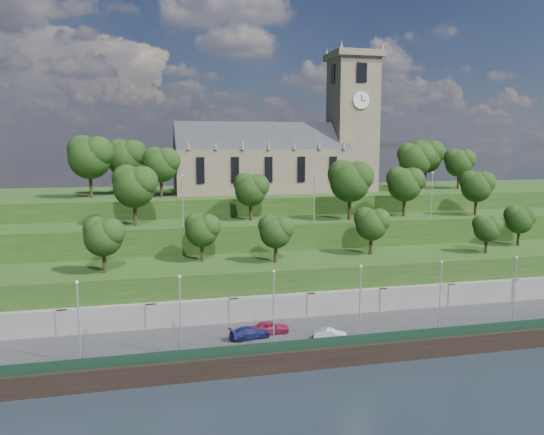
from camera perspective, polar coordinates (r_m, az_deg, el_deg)
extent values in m
plane|color=black|center=(61.88, 12.01, -14.96)|extent=(320.00, 320.00, 0.00)
cube|color=#2D2D30|center=(66.60, 9.79, -12.31)|extent=(160.00, 12.00, 2.00)
cube|color=black|center=(61.42, 12.06, -14.03)|extent=(160.00, 0.50, 2.20)
cube|color=#163222|center=(61.43, 11.84, -12.52)|extent=(160.00, 0.10, 1.20)
cube|color=slate|center=(71.38, 7.92, -9.62)|extent=(160.00, 2.00, 5.00)
cube|color=slate|center=(66.91, -21.64, -11.30)|extent=(1.20, 0.60, 5.00)
cube|color=slate|center=(66.14, -12.88, -11.16)|extent=(1.20, 0.60, 5.00)
cube|color=slate|center=(66.87, -4.13, -10.77)|extent=(1.20, 0.60, 5.00)
cube|color=slate|center=(69.07, 4.22, -10.16)|extent=(1.20, 0.60, 5.00)
cube|color=slate|center=(72.58, 11.88, -9.41)|extent=(1.20, 0.60, 5.00)
cube|color=slate|center=(77.24, 18.69, -8.61)|extent=(1.20, 0.60, 5.00)
cube|color=slate|center=(82.85, 24.63, -7.81)|extent=(1.20, 0.60, 5.00)
cube|color=#203D14|center=(76.36, 6.30, -7.26)|extent=(160.00, 12.00, 8.00)
cube|color=#203D14|center=(86.05, 3.87, -4.14)|extent=(160.00, 10.00, 12.00)
cube|color=#203D14|center=(105.70, 0.53, -1.07)|extent=(160.00, 32.00, 15.00)
cube|color=brown|center=(99.77, -1.15, 5.04)|extent=(32.00, 12.00, 8.00)
cube|color=#27292F|center=(99.66, -1.16, 7.34)|extent=(32.00, 10.18, 10.18)
cone|color=brown|center=(91.70, -9.02, 7.78)|extent=(0.70, 0.70, 1.80)
cone|color=brown|center=(92.17, -6.10, 7.83)|extent=(0.70, 0.70, 1.80)
cone|color=brown|center=(92.87, -3.22, 7.86)|extent=(0.70, 0.70, 1.80)
cone|color=brown|center=(93.80, -0.38, 7.87)|extent=(0.70, 0.70, 1.80)
cone|color=brown|center=(94.94, 2.39, 7.86)|extent=(0.70, 0.70, 1.80)
cone|color=brown|center=(96.31, 5.09, 7.83)|extent=(0.70, 0.70, 1.80)
cone|color=brown|center=(97.87, 7.71, 7.79)|extent=(0.70, 0.70, 1.80)
cube|color=black|center=(91.89, -7.71, 5.06)|extent=(1.40, 0.25, 4.50)
cube|color=black|center=(92.66, -4.00, 5.13)|extent=(1.40, 0.25, 4.50)
cube|color=black|center=(93.81, -0.37, 5.18)|extent=(1.40, 0.25, 4.50)
cube|color=black|center=(95.33, 3.16, 5.21)|extent=(1.40, 0.25, 4.50)
cube|color=black|center=(97.19, 6.57, 5.22)|extent=(1.40, 0.25, 4.50)
cube|color=brown|center=(104.98, 8.63, 9.74)|extent=(8.00, 8.00, 25.00)
cube|color=brown|center=(106.26, 8.78, 16.81)|extent=(9.20, 9.20, 1.20)
cone|color=brown|center=(101.37, 7.48, 17.97)|extent=(0.80, 0.80, 1.60)
cone|color=brown|center=(108.78, 5.92, 17.29)|extent=(0.80, 0.80, 1.60)
cone|color=brown|center=(104.39, 11.79, 17.57)|extent=(0.80, 0.80, 1.60)
cone|color=brown|center=(111.61, 9.98, 16.97)|extent=(0.80, 0.80, 1.60)
cube|color=black|center=(102.00, 9.62, 15.13)|extent=(2.00, 0.25, 3.50)
cube|color=black|center=(109.52, 7.92, 14.65)|extent=(2.00, 0.25, 3.50)
cube|color=black|center=(104.32, 6.59, 15.02)|extent=(0.25, 2.00, 3.50)
cube|color=black|center=(107.32, 10.83, 14.73)|extent=(0.25, 2.00, 3.50)
cylinder|color=white|center=(101.44, 9.57, 12.33)|extent=(3.20, 0.30, 3.20)
cylinder|color=white|center=(106.83, 10.78, 12.07)|extent=(0.30, 3.20, 3.20)
cube|color=black|center=(101.31, 9.61, 12.62)|extent=(0.12, 0.05, 1.10)
cube|color=black|center=(101.43, 9.82, 12.33)|extent=(0.80, 0.05, 0.12)
cylinder|color=black|center=(69.14, -17.59, -4.47)|extent=(0.50, 0.50, 3.04)
sphere|color=black|center=(68.60, -17.69, -2.07)|extent=(4.73, 4.73, 4.73)
sphere|color=black|center=(67.95, -16.95, -1.52)|extent=(3.55, 3.55, 3.55)
sphere|color=black|center=(69.10, -18.37, -1.23)|extent=(3.31, 3.31, 3.31)
cylinder|color=black|center=(73.19, -7.51, -3.57)|extent=(0.49, 0.49, 2.87)
sphere|color=black|center=(72.70, -7.55, -1.43)|extent=(4.46, 4.46, 4.46)
sphere|color=black|center=(72.25, -6.82, -0.93)|extent=(3.34, 3.34, 3.34)
sphere|color=black|center=(73.04, -8.22, -0.69)|extent=(3.12, 3.12, 3.12)
cylinder|color=black|center=(71.87, 0.39, -3.74)|extent=(0.48, 0.48, 2.79)
sphere|color=black|center=(71.38, 0.39, -1.62)|extent=(4.34, 4.34, 4.34)
sphere|color=black|center=(71.07, 1.16, -1.13)|extent=(3.25, 3.25, 3.25)
sphere|color=black|center=(71.60, -0.30, -0.89)|extent=(3.04, 3.04, 3.04)
cylinder|color=black|center=(78.42, 10.60, -2.84)|extent=(0.49, 0.49, 2.96)
sphere|color=black|center=(77.95, 10.65, -0.77)|extent=(4.60, 4.60, 4.60)
sphere|color=black|center=(77.81, 11.42, -0.30)|extent=(3.45, 3.45, 3.45)
sphere|color=black|center=(78.02, 9.96, -0.07)|extent=(3.22, 3.22, 3.22)
cylinder|color=black|center=(84.21, 22.03, -2.74)|extent=(0.47, 0.47, 2.41)
sphere|color=black|center=(83.84, 22.11, -1.18)|extent=(3.74, 3.74, 3.74)
sphere|color=black|center=(83.89, 22.69, -0.82)|extent=(2.81, 2.81, 2.81)
sphere|color=black|center=(83.74, 21.59, -0.64)|extent=(2.62, 2.62, 2.62)
cylinder|color=black|center=(92.46, 24.98, -1.90)|extent=(0.48, 0.48, 2.75)
sphere|color=black|center=(92.08, 25.07, -0.27)|extent=(4.27, 4.27, 4.27)
sphere|color=black|center=(92.21, 25.68, 0.10)|extent=(3.20, 3.20, 3.20)
sphere|color=black|center=(91.94, 24.53, 0.28)|extent=(2.99, 2.99, 2.99)
cylinder|color=black|center=(80.06, -14.52, 0.49)|extent=(0.53, 0.53, 3.87)
sphere|color=black|center=(79.69, -14.61, 3.16)|extent=(6.02, 6.02, 6.02)
sphere|color=black|center=(79.01, -13.77, 3.80)|extent=(4.51, 4.51, 4.51)
sphere|color=black|center=(80.39, -15.38, 4.03)|extent=(4.21, 4.21, 4.21)
cylinder|color=black|center=(83.56, -2.30, 0.80)|extent=(0.50, 0.50, 3.22)
sphere|color=black|center=(83.24, -2.31, 2.93)|extent=(5.01, 5.01, 5.01)
sphere|color=black|center=(82.89, -1.57, 3.43)|extent=(3.76, 3.76, 3.76)
sphere|color=black|center=(83.61, -2.99, 3.63)|extent=(3.51, 3.51, 3.51)
cylinder|color=black|center=(84.94, 8.33, 1.13)|extent=(0.54, 0.54, 4.08)
sphere|color=black|center=(84.58, 8.38, 3.79)|extent=(6.35, 6.35, 6.35)
sphere|color=black|center=(84.41, 9.35, 4.40)|extent=(4.76, 4.76, 4.76)
sphere|color=black|center=(84.84, 7.50, 4.67)|extent=(4.44, 4.44, 4.44)
cylinder|color=black|center=(91.11, 14.02, 1.26)|extent=(0.52, 0.52, 3.56)
sphere|color=black|center=(90.80, 14.09, 3.42)|extent=(5.53, 5.53, 5.53)
sphere|color=black|center=(90.77, 14.89, 3.91)|extent=(4.15, 4.15, 4.15)
sphere|color=black|center=(90.90, 13.37, 4.14)|extent=(3.87, 3.87, 3.87)
cylinder|color=black|center=(95.63, 21.06, 1.18)|extent=(0.51, 0.51, 3.26)
sphere|color=black|center=(95.34, 21.15, 3.07)|extent=(5.08, 5.08, 5.08)
sphere|color=black|center=(95.45, 21.85, 3.50)|extent=(3.81, 3.81, 3.81)
sphere|color=black|center=(95.30, 20.52, 3.71)|extent=(3.56, 3.56, 3.56)
cylinder|color=black|center=(94.12, -18.91, 3.40)|extent=(0.56, 0.56, 4.51)
sphere|color=black|center=(93.92, -19.03, 6.05)|extent=(7.02, 7.02, 7.02)
sphere|color=black|center=(93.08, -18.23, 6.73)|extent=(5.26, 5.26, 5.26)
sphere|color=black|center=(94.90, -19.75, 6.88)|extent=(4.91, 4.91, 4.91)
cylinder|color=black|center=(99.73, -15.37, 3.70)|extent=(0.55, 0.55, 4.28)
sphere|color=black|center=(99.54, -15.45, 6.07)|extent=(6.66, 6.66, 6.66)
sphere|color=black|center=(98.81, -14.71, 6.67)|extent=(4.99, 4.99, 4.99)
sphere|color=black|center=(100.39, -16.13, 6.82)|extent=(4.66, 4.66, 4.66)
cylinder|color=black|center=(91.73, -11.82, 3.29)|extent=(0.52, 0.52, 3.67)
sphere|color=black|center=(91.53, -11.88, 5.50)|extent=(5.71, 5.71, 5.71)
sphere|color=black|center=(90.97, -11.17, 6.05)|extent=(4.28, 4.28, 4.28)
sphere|color=black|center=(92.19, -12.54, 6.21)|extent=(4.00, 4.00, 4.00)
cylinder|color=black|center=(106.33, 15.05, 3.86)|extent=(0.54, 0.54, 3.97)
sphere|color=black|center=(106.15, 15.12, 5.93)|extent=(6.18, 6.18, 6.18)
sphere|color=black|center=(106.18, 15.89, 6.40)|extent=(4.63, 4.63, 4.63)
sphere|color=black|center=(106.30, 14.43, 6.62)|extent=(4.32, 4.32, 4.32)
cylinder|color=black|center=(116.58, 16.14, 4.22)|extent=(0.55, 0.55, 4.27)
sphere|color=black|center=(116.42, 16.21, 6.25)|extent=(6.65, 6.65, 6.65)
sphere|color=black|center=(116.49, 16.97, 6.71)|extent=(4.99, 4.99, 4.99)
sphere|color=black|center=(116.56, 15.53, 6.93)|extent=(4.65, 4.65, 4.65)
cylinder|color=black|center=(113.57, 19.41, 3.80)|extent=(0.52, 0.52, 3.49)
sphere|color=black|center=(113.41, 19.48, 5.50)|extent=(5.44, 5.44, 5.44)
sphere|color=black|center=(113.52, 20.12, 5.89)|extent=(4.08, 4.08, 4.08)
sphere|color=black|center=(113.44, 18.92, 6.08)|extent=(3.81, 3.81, 3.81)
cylinder|color=#B2B2B7|center=(57.19, -20.06, -10.67)|extent=(0.16, 0.16, 8.22)
sphere|color=silver|center=(56.03, -20.27, -6.56)|extent=(0.36, 0.36, 0.36)
cylinder|color=#B2B2B7|center=(56.82, -9.84, -10.42)|extent=(0.16, 0.16, 8.22)
sphere|color=silver|center=(55.65, -9.94, -6.28)|extent=(0.36, 0.36, 0.36)
cylinder|color=#B2B2B7|center=(58.19, 0.19, -9.86)|extent=(0.16, 0.16, 8.22)
sphere|color=silver|center=(57.05, 0.19, -5.81)|extent=(0.36, 0.36, 0.36)
cylinder|color=#B2B2B7|center=(61.19, 9.45, -9.08)|extent=(0.16, 0.16, 8.22)
sphere|color=silver|center=(60.11, 9.54, -5.22)|extent=(0.36, 0.36, 0.36)
cylinder|color=#B2B2B7|center=(65.59, 17.62, -8.19)|extent=(0.16, 0.16, 8.22)
sphere|color=silver|center=(64.58, 17.78, -4.58)|extent=(0.36, 0.36, 0.36)
cylinder|color=#B2B2B7|center=(71.13, 24.62, -7.30)|extent=(0.16, 0.16, 8.22)
sphere|color=silver|center=(70.20, 24.81, -3.96)|extent=(0.36, 0.36, 0.36)
cylinder|color=#B2B2B7|center=(78.02, -9.58, 1.69)|extent=(0.16, 0.16, 7.23)
sphere|color=silver|center=(77.72, -9.65, 4.42)|extent=(0.36, 0.36, 0.36)
cylinder|color=#B2B2B7|center=(81.75, 4.55, 2.04)|extent=(0.16, 0.16, 7.23)
sphere|color=silver|center=(81.46, 4.58, 4.66)|extent=(0.36, 0.36, 0.36)
cylinder|color=#B2B2B7|center=(89.88, 16.80, 2.25)|extent=(0.16, 0.16, 7.23)
sphere|color=silver|center=(89.62, 16.89, 4.63)|extent=(0.36, 0.36, 0.36)
imported|color=maroon|center=(62.92, -0.16, -11.72)|extent=(4.42, 1.94, 1.48)
imported|color=silver|center=(61.44, 6.28, -12.38)|extent=(3.96, 2.29, 1.23)
imported|color=#171A53|center=(61.49, -2.41, -12.26)|extent=(4.92, 2.66, 1.35)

